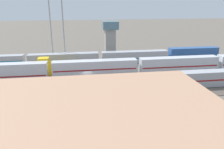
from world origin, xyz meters
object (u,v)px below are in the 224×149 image
at_px(light_mast_0, 63,16).
at_px(control_tower, 110,35).
at_px(train_on_track_3, 95,69).
at_px(light_mast_2, 49,4).
at_px(train_on_track_2, 54,67).
at_px(train_on_track_0, 94,58).
at_px(train_on_track_5, 119,83).

bearing_deg(light_mast_0, control_tower, -146.65).
height_order(train_on_track_3, light_mast_0, light_mast_0).
bearing_deg(light_mast_0, train_on_track_3, 117.55).
distance_m(train_on_track_3, control_tower, 29.92).
bearing_deg(light_mast_2, train_on_track_2, 96.35).
xyz_separation_m(train_on_track_0, light_mast_2, (13.70, -2.92, 17.32)).
xyz_separation_m(train_on_track_3, train_on_track_0, (-0.66, -15.00, -0.54)).
xyz_separation_m(light_mast_0, light_mast_2, (4.11, -0.81, 3.70)).
distance_m(train_on_track_0, light_mast_2, 22.27).
bearing_deg(control_tower, train_on_track_2, 49.79).
height_order(train_on_track_3, train_on_track_0, train_on_track_3).
xyz_separation_m(train_on_track_5, control_tower, (-3.35, -38.35, 5.56)).
distance_m(train_on_track_0, light_mast_0, 16.79).
distance_m(train_on_track_3, light_mast_0, 23.32).
bearing_deg(control_tower, train_on_track_3, 73.96).
relative_size(train_on_track_5, light_mast_2, 3.70).
height_order(train_on_track_2, control_tower, control_tower).
bearing_deg(train_on_track_3, control_tower, -106.04).
bearing_deg(light_mast_2, train_on_track_5, 122.56).
bearing_deg(train_on_track_0, control_tower, -119.27).
height_order(train_on_track_5, light_mast_2, light_mast_2).
relative_size(train_on_track_3, train_on_track_0, 1.32).
distance_m(light_mast_2, control_tower, 26.38).
bearing_deg(train_on_track_5, train_on_track_3, -64.36).
bearing_deg(light_mast_0, train_on_track_0, 167.57).
bearing_deg(train_on_track_3, train_on_track_0, -92.54).
relative_size(train_on_track_0, train_on_track_5, 0.79).
bearing_deg(train_on_track_5, control_tower, -94.99).
relative_size(train_on_track_0, train_on_track_2, 9.06).
bearing_deg(control_tower, train_on_track_0, 60.73).
relative_size(train_on_track_5, train_on_track_2, 11.48).
bearing_deg(train_on_track_0, train_on_track_5, 99.39).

